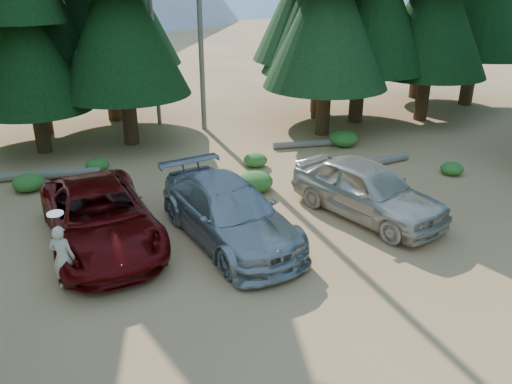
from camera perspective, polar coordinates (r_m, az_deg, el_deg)
ground at (r=12.12m, az=5.28°, el=-11.48°), size 160.00×160.00×0.00m
forest_belt_north at (r=25.40m, az=-7.93°, el=7.35°), size 36.00×7.00×22.00m
snag_back at (r=25.33m, az=-11.83°, el=18.58°), size 0.20×0.20×10.00m
red_pickup at (r=14.44m, az=-17.42°, el=-2.72°), size 3.55×6.24×1.64m
silver_minivan_center at (r=14.02m, az=-3.11°, el=-2.34°), size 3.56×6.12×1.67m
silver_minivan_right at (r=15.77m, az=12.59°, el=0.31°), size 3.80×5.57×1.76m
frisbee_player at (r=12.39m, az=-21.24°, el=-6.93°), size 0.70×0.59×1.92m
log_left at (r=20.17m, az=-23.62°, el=1.78°), size 4.43×0.79×0.32m
log_mid at (r=22.27m, az=6.61°, el=5.53°), size 3.68×0.73×0.30m
log_right at (r=19.73m, az=11.31°, el=2.91°), size 5.18×1.28×0.33m
shrub_far_left at (r=19.19m, az=-24.54°, el=1.02°), size 1.09×1.09×0.60m
shrub_left at (r=20.23m, az=-17.68°, el=2.99°), size 0.88×0.88×0.48m
shrub_center_left at (r=17.40m, az=-0.09°, el=1.20°), size 1.24×1.24×0.68m
shrub_center_right at (r=19.74m, az=-0.07°, el=3.68°), size 0.94×0.94×0.52m
shrub_right at (r=19.13m, az=8.60°, el=2.79°), size 0.99×0.99×0.54m
shrub_far_right at (r=22.51m, az=9.99°, el=6.04°), size 1.25×1.25×0.69m
shrub_edge_east at (r=20.33m, az=21.49°, el=2.52°), size 0.85×0.85×0.47m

